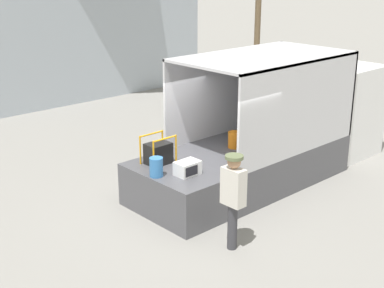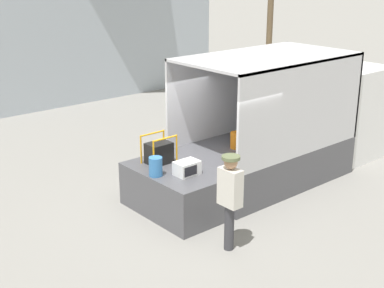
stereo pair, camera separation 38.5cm
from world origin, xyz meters
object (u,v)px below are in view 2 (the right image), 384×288
Objects in this scene: microwave at (187,168)px; portable_generator at (160,152)px; box_truck at (303,129)px; worker_person at (230,192)px; orange_bucket at (156,167)px.

portable_generator is at bearing 90.70° from microwave.
worker_person is at bearing -156.92° from box_truck.
box_truck reaches higher than portable_generator.
portable_generator reaches higher than microwave.
microwave is at bearing -89.30° from portable_generator.
orange_bucket is at bearing 145.12° from microwave.
worker_person is at bearing -82.34° from orange_bucket.
worker_person reaches higher than orange_bucket.
portable_generator is 1.64× the size of orange_bucket.
microwave is 1.54m from worker_person.
orange_bucket is at bearing 97.66° from worker_person.
microwave is (-4.16, -0.37, 0.09)m from box_truck.
microwave is at bearing 80.05° from worker_person.
worker_person is (-4.43, -1.89, 0.14)m from box_truck.
portable_generator is 2.43m from worker_person.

